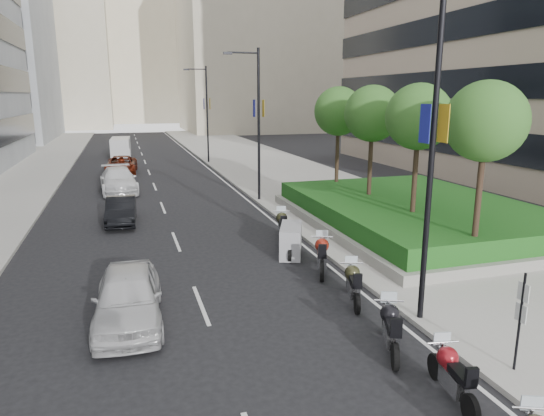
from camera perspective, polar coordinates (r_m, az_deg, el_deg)
name	(u,v)px	position (r m, az deg, el deg)	size (l,w,h in m)	color
ground	(289,363)	(12.28, 2.00, -17.80)	(160.00, 160.00, 0.00)	black
sidewalk_right	(274,169)	(42.32, 0.24, 4.58)	(10.00, 100.00, 0.15)	#9E9B93
sidewalk_left	(6,181)	(41.32, -28.82, 2.75)	(8.00, 100.00, 0.15)	#9E9B93
lane_edge	(214,173)	(41.08, -6.85, 4.13)	(0.12, 100.00, 0.01)	silver
lane_centre	(150,176)	(40.49, -14.12, 3.70)	(0.12, 100.00, 0.01)	silver
building_cream_right	(260,30)	(94.23, -1.37, 20.16)	(28.00, 24.00, 36.00)	#B7AD93
building_cream_left	(39,41)	(111.42, -25.76, 17.31)	(26.00, 24.00, 34.00)	#B7AD93
building_cream_centre	(139,43)	(130.69, -15.42, 18.16)	(30.00, 24.00, 38.00)	#B7AD93
planter	(415,220)	(24.81, 16.44, -1.38)	(10.00, 14.00, 0.40)	gray
hedge	(416,208)	(24.67, 16.53, -0.03)	(9.40, 13.40, 0.80)	#185117
tree_0	(486,122)	(18.42, 23.86, 9.23)	(2.80, 2.80, 6.30)	#332319
tree_1	(419,117)	(21.61, 16.88, 10.17)	(2.80, 2.80, 6.30)	#332319
tree_2	(372,114)	(25.03, 11.73, 10.77)	(2.80, 2.80, 6.30)	#332319
tree_3	(338,112)	(28.60, 7.82, 11.17)	(2.80, 2.80, 6.30)	#332319
lamp_post_0	(428,144)	(13.41, 17.83, 7.15)	(2.34, 0.45, 9.00)	black
lamp_post_1	(256,118)	(29.00, -1.87, 10.59)	(2.34, 0.45, 9.00)	black
lamp_post_2	(205,110)	(46.60, -7.84, 11.40)	(2.34, 0.45, 9.00)	black
parking_sign	(520,317)	(12.47, 27.18, -11.33)	(0.06, 0.32, 2.50)	black
motorcycle_1	(452,374)	(11.46, 20.39, -17.83)	(0.71, 2.13, 1.07)	black
motorcycle_2	(391,328)	(12.88, 13.79, -13.55)	(1.09, 2.17, 1.14)	black
motorcycle_3	(353,284)	(15.47, 9.53, -8.77)	(0.94, 2.17, 1.12)	black
motorcycle_4	(322,255)	(17.81, 5.89, -5.54)	(1.13, 2.30, 1.21)	black
motorcycle_5	(291,241)	(19.58, 2.24, -3.85)	(1.51, 2.18, 1.23)	black
motorcycle_6	(282,226)	(21.72, 1.20, -2.08)	(0.88, 2.35, 1.19)	black
car_a	(128,297)	(14.44, -16.57, -9.99)	(1.84, 4.58, 1.56)	silver
car_b	(121,211)	(25.59, -17.32, -0.29)	(1.40, 4.02, 1.33)	black
car_c	(118,180)	(34.05, -17.62, 3.14)	(2.26, 5.55, 1.61)	silver
car_d	(121,165)	(42.23, -17.31, 4.86)	(2.40, 5.20, 1.44)	#5B190A
delivery_van	(121,149)	(53.37, -17.36, 6.69)	(2.08, 4.93, 2.03)	silver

